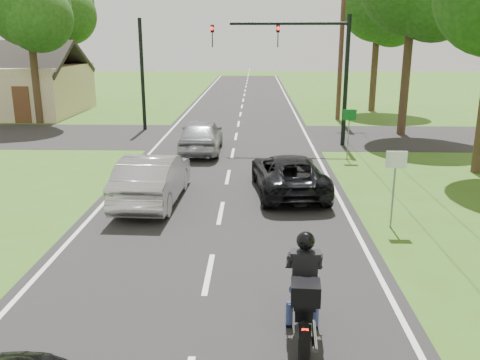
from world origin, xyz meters
name	(u,v)px	position (x,y,z in m)	size (l,w,h in m)	color
ground	(209,274)	(0.00, 0.00, 0.00)	(140.00, 140.00, 0.00)	#3E5B19
road	(231,164)	(0.00, 10.00, 0.01)	(8.00, 100.00, 0.01)	black
cross_road	(236,137)	(0.00, 16.00, 0.01)	(60.00, 7.00, 0.01)	black
motorcycle_rider	(304,299)	(1.83, -2.42, 0.77)	(0.64, 2.27, 1.96)	black
dark_suv	(288,174)	(2.10, 6.13, 0.66)	(2.14, 4.64, 1.29)	black
silver_sedan	(153,178)	(-2.17, 5.00, 0.78)	(1.62, 4.64, 1.53)	#ABAAAF
silver_suv	(201,135)	(-1.42, 12.19, 0.77)	(1.80, 4.47, 1.52)	#A1A4A9
traffic_signal	(307,57)	(3.34, 14.00, 4.14)	(6.38, 0.44, 6.00)	black
signal_pole_far	(142,75)	(-5.20, 18.00, 3.00)	(0.20, 0.20, 6.00)	black
utility_pole_far	(342,36)	(6.20, 22.00, 5.08)	(1.60, 0.28, 10.00)	#523225
sign_white	(395,171)	(4.70, 2.98, 1.60)	(0.55, 0.07, 2.12)	slate
sign_green	(349,122)	(4.90, 10.98, 1.60)	(0.55, 0.07, 2.12)	slate
tree_row_e	(383,9)	(9.48, 25.78, 6.83)	(5.28, 5.12, 9.61)	#332316
tree_left_near	(31,9)	(-11.73, 19.78, 6.53)	(5.12, 4.96, 9.22)	#332316
tree_left_far	(61,8)	(-13.70, 29.76, 7.13)	(5.76, 5.58, 10.14)	#332316
house	(3,87)	(-16.00, 24.00, 1.77)	(10.20, 8.00, 4.84)	tan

